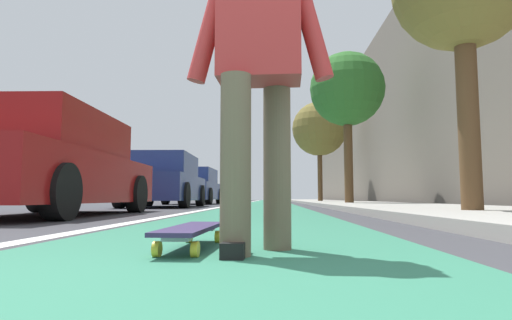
# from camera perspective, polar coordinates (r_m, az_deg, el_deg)

# --- Properties ---
(ground_plane) EXTENTS (80.00, 80.00, 0.00)m
(ground_plane) POSITION_cam_1_polar(r_m,az_deg,el_deg) (10.89, 0.97, -6.52)
(ground_plane) COLOR #38383D
(bike_lane_paint) EXTENTS (56.00, 2.13, 0.00)m
(bike_lane_paint) POSITION_cam_1_polar(r_m,az_deg,el_deg) (24.89, 1.74, -5.75)
(bike_lane_paint) COLOR #2D7256
(bike_lane_paint) RESTS_ON ground
(lane_stripe_white) EXTENTS (52.00, 0.16, 0.01)m
(lane_stripe_white) POSITION_cam_1_polar(r_m,az_deg,el_deg) (20.94, -1.73, -5.86)
(lane_stripe_white) COLOR silver
(lane_stripe_white) RESTS_ON ground
(sidewalk_curb) EXTENTS (52.00, 3.20, 0.11)m
(sidewalk_curb) POSITION_cam_1_polar(r_m,az_deg,el_deg) (19.11, 11.18, -5.68)
(sidewalk_curb) COLOR #9E9B93
(sidewalk_curb) RESTS_ON ground
(building_facade) EXTENTS (40.00, 1.20, 8.06)m
(building_facade) POSITION_cam_1_polar(r_m,az_deg,el_deg) (23.85, 15.79, 4.14)
(building_facade) COLOR #696056
(building_facade) RESTS_ON ground
(skateboard) EXTENTS (0.85, 0.23, 0.11)m
(skateboard) POSITION_cam_1_polar(r_m,az_deg,el_deg) (2.19, -8.69, -9.41)
(skateboard) COLOR yellow
(skateboard) RESTS_ON ground
(skater_person) EXTENTS (0.46, 0.72, 1.64)m
(skater_person) POSITION_cam_1_polar(r_m,az_deg,el_deg) (2.11, 0.35, 13.61)
(skater_person) COLOR brown
(skater_person) RESTS_ON ground
(parked_car_near) EXTENTS (4.53, 2.02, 1.49)m
(parked_car_near) POSITION_cam_1_polar(r_m,az_deg,el_deg) (6.86, -26.36, -0.76)
(parked_car_near) COLOR maroon
(parked_car_near) RESTS_ON ground
(parked_car_mid) EXTENTS (4.27, 1.94, 1.49)m
(parked_car_mid) POSITION_cam_1_polar(r_m,az_deg,el_deg) (12.31, -12.32, -2.90)
(parked_car_mid) COLOR navy
(parked_car_mid) RESTS_ON ground
(parked_car_far) EXTENTS (4.40, 2.00, 1.49)m
(parked_car_far) POSITION_cam_1_polar(r_m,az_deg,el_deg) (18.05, -8.37, -3.64)
(parked_car_far) COLOR navy
(parked_car_far) RESTS_ON ground
(traffic_light) EXTENTS (0.33, 0.28, 4.27)m
(traffic_light) POSITION_cam_1_polar(r_m,az_deg,el_deg) (26.21, -1.79, 0.74)
(traffic_light) COLOR #2D2D2D
(traffic_light) RESTS_ON ground
(street_tree_mid) EXTENTS (2.51, 2.51, 5.20)m
(street_tree_mid) POSITION_cam_1_polar(r_m,az_deg,el_deg) (14.80, 12.23, 9.23)
(street_tree_mid) COLOR brown
(street_tree_mid) RESTS_ON ground
(street_tree_far) EXTENTS (2.94, 2.94, 5.48)m
(street_tree_far) POSITION_cam_1_polar(r_m,az_deg,el_deg) (23.13, 8.58, 4.17)
(street_tree_far) COLOR brown
(street_tree_far) RESTS_ON ground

